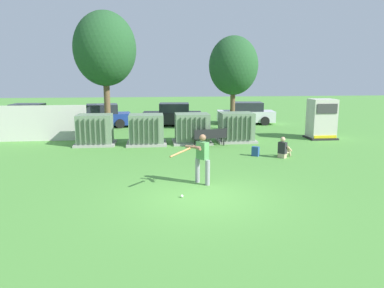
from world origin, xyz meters
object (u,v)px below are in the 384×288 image
at_px(transformer_west, 95,130).
at_px(batter, 201,157).
at_px(sports_ball, 182,196).
at_px(seated_spectator, 284,149).
at_px(parked_car_right_of_center, 173,115).
at_px(transformer_mid_east, 192,129).
at_px(parked_car_left_of_center, 101,117).
at_px(parked_car_leftmost, 27,116).
at_px(generator_enclosure, 322,119).
at_px(park_bench, 210,136).
at_px(backpack, 256,151).
at_px(transformer_mid_west, 146,130).
at_px(parked_car_rightmost, 246,114).
at_px(transformer_east, 236,128).

distance_m(transformer_west, batter, 8.94).
bearing_deg(batter, sports_ball, -120.44).
distance_m(seated_spectator, parked_car_right_of_center, 11.72).
bearing_deg(batter, transformer_west, 121.44).
distance_m(sports_ball, seated_spectator, 7.10).
distance_m(transformer_mid_east, parked_car_left_of_center, 8.80).
xyz_separation_m(transformer_west, parked_car_leftmost, (-5.84, 7.50, -0.04)).
bearing_deg(generator_enclosure, park_bench, -166.99).
distance_m(transformer_west, backpack, 8.55).
distance_m(transformer_mid_east, batter, 7.55).
distance_m(generator_enclosure, sports_ball, 13.06).
bearing_deg(backpack, parked_car_left_of_center, 129.28).
relative_size(transformer_mid_east, batter, 1.21).
bearing_deg(backpack, transformer_mid_east, 126.60).
bearing_deg(park_bench, transformer_mid_west, 165.47).
xyz_separation_m(batter, backpack, (3.08, 4.07, -0.76)).
distance_m(transformer_mid_west, parked_car_leftmost, 11.51).
relative_size(batter, sports_ball, 19.33).
bearing_deg(parked_car_right_of_center, park_bench, -79.46).
xyz_separation_m(park_bench, sports_ball, (-2.13, -7.91, -0.49)).
bearing_deg(generator_enclosure, parked_car_left_of_center, 155.56).
bearing_deg(seated_spectator, generator_enclosure, 49.23).
height_order(generator_enclosure, park_bench, generator_enclosure).
relative_size(backpack, parked_car_left_of_center, 0.10).
bearing_deg(batter, parked_car_left_of_center, 110.15).
bearing_deg(seated_spectator, parked_car_leftmost, 142.12).
distance_m(park_bench, parked_car_left_of_center, 10.07).
relative_size(backpack, parked_car_leftmost, 0.10).
xyz_separation_m(seated_spectator, parked_car_leftmost, (-14.76, 11.49, 0.38)).
height_order(transformer_mid_west, transformer_mid_east, same).
relative_size(sports_ball, backpack, 0.20).
distance_m(park_bench, backpack, 3.07).
bearing_deg(seated_spectator, parked_car_rightmost, 84.19).
distance_m(parked_car_left_of_center, parked_car_right_of_center, 5.09).
bearing_deg(parked_car_rightmost, generator_enclosure, -67.60).
xyz_separation_m(generator_enclosure, seated_spectator, (-3.88, -4.50, -0.76)).
height_order(parked_car_leftmost, parked_car_rightmost, same).
relative_size(transformer_west, batter, 1.21).
relative_size(backpack, parked_car_right_of_center, 0.10).
height_order(transformer_west, parked_car_rightmost, same).
distance_m(transformer_east, generator_enclosure, 5.16).
xyz_separation_m(backpack, parked_car_right_of_center, (-3.21, 10.44, 0.54)).
relative_size(backpack, parked_car_rightmost, 0.10).
distance_m(transformer_mid_west, sports_ball, 8.87).
relative_size(park_bench, parked_car_leftmost, 0.43).
bearing_deg(generator_enclosure, transformer_mid_east, -175.41).
distance_m(transformer_east, parked_car_leftmost, 15.39).
xyz_separation_m(transformer_mid_west, transformer_east, (4.96, 0.33, 0.00)).
relative_size(seated_spectator, parked_car_rightmost, 0.22).
xyz_separation_m(transformer_west, parked_car_left_of_center, (-0.55, 6.58, -0.04)).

